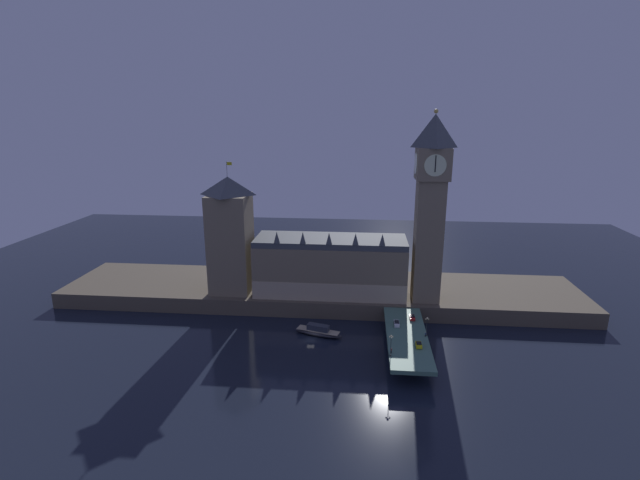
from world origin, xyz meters
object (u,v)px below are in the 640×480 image
object	(u,v)px
clock_tower	(430,204)
car_northbound_lead	(397,323)
street_lamp_near	(391,343)
car_southbound_trail	(412,317)
boat_upstream	(318,331)
car_southbound_lead	(419,345)
street_lamp_mid	(427,324)
pedestrian_mid_walk	(425,334)
victoria_tower	(230,235)
pedestrian_near_rail	(391,350)

from	to	relation	value
clock_tower	car_northbound_lead	xyz separation A→B (m)	(-12.64, -24.38, -38.65)
clock_tower	street_lamp_near	bearing A→B (deg)	-109.06
car_northbound_lead	car_southbound_trail	bearing A→B (deg)	43.11
boat_upstream	car_southbound_trail	bearing A→B (deg)	6.58
clock_tower	car_southbound_trail	xyz separation A→B (m)	(-6.65, -18.78, -38.67)
car_southbound_lead	street_lamp_near	world-z (taller)	street_lamp_near
clock_tower	car_northbound_lead	world-z (taller)	clock_tower
car_southbound_lead	street_lamp_mid	bearing A→B (deg)	66.69
pedestrian_mid_walk	street_lamp_near	size ratio (longest dim) A/B	0.23
victoria_tower	car_southbound_lead	distance (m)	87.53
victoria_tower	car_northbound_lead	xyz separation A→B (m)	(66.73, -27.29, -23.82)
victoria_tower	street_lamp_mid	world-z (taller)	victoria_tower
pedestrian_mid_walk	street_lamp_mid	world-z (taller)	street_lamp_mid
pedestrian_mid_walk	street_lamp_mid	size ratio (longest dim) A/B	0.24
car_southbound_lead	clock_tower	bearing A→B (deg)	80.46
pedestrian_mid_walk	boat_upstream	world-z (taller)	pedestrian_mid_walk
car_southbound_lead	street_lamp_mid	distance (m)	9.28
car_southbound_lead	pedestrian_mid_walk	world-z (taller)	pedestrian_mid_walk
victoria_tower	car_southbound_lead	bearing A→B (deg)	-30.29
pedestrian_near_rail	street_lamp_mid	world-z (taller)	street_lamp_mid
clock_tower	boat_upstream	size ratio (longest dim) A/B	3.97
car_southbound_lead	pedestrian_near_rail	size ratio (longest dim) A/B	2.07
victoria_tower	car_northbound_lead	size ratio (longest dim) A/B	11.70
pedestrian_mid_walk	boat_upstream	distance (m)	38.68
car_northbound_lead	street_lamp_near	world-z (taller)	street_lamp_near
car_southbound_lead	street_lamp_near	size ratio (longest dim) A/B	0.54
pedestrian_near_rail	boat_upstream	bearing A→B (deg)	138.93
car_northbound_lead	street_lamp_near	xyz separation A→B (m)	(-3.40, -22.03, 3.71)
street_lamp_near	boat_upstream	bearing A→B (deg)	136.18
pedestrian_mid_walk	street_lamp_mid	distance (m)	3.47
victoria_tower	pedestrian_mid_walk	xyz separation A→B (m)	(75.72, -35.25, -23.69)
pedestrian_near_rail	street_lamp_mid	bearing A→B (deg)	46.15
car_southbound_lead	pedestrian_mid_walk	xyz separation A→B (m)	(3.00, 7.22, 0.16)
clock_tower	pedestrian_near_rail	world-z (taller)	clock_tower
car_southbound_trail	pedestrian_near_rail	size ratio (longest dim) A/B	2.21
victoria_tower	car_southbound_trail	xyz separation A→B (m)	(72.72, -21.68, -23.84)
street_lamp_near	car_northbound_lead	bearing A→B (deg)	81.24
clock_tower	street_lamp_near	size ratio (longest dim) A/B	10.36
street_lamp_near	boat_upstream	xyz separation A→B (m)	(-24.70, 23.70, -8.94)
street_lamp_mid	boat_upstream	world-z (taller)	street_lamp_mid
car_northbound_lead	pedestrian_near_rail	xyz separation A→B (m)	(-3.00, -20.20, 0.26)
pedestrian_mid_walk	street_lamp_near	bearing A→B (deg)	-131.36
clock_tower	pedestrian_near_rail	bearing A→B (deg)	-109.33
car_northbound_lead	pedestrian_near_rail	bearing A→B (deg)	-98.44
car_northbound_lead	boat_upstream	world-z (taller)	car_northbound_lead
clock_tower	victoria_tower	distance (m)	80.80
car_northbound_lead	victoria_tower	bearing A→B (deg)	157.76
pedestrian_mid_walk	clock_tower	bearing A→B (deg)	83.56
boat_upstream	clock_tower	bearing A→B (deg)	29.14
clock_tower	street_lamp_near	distance (m)	60.26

